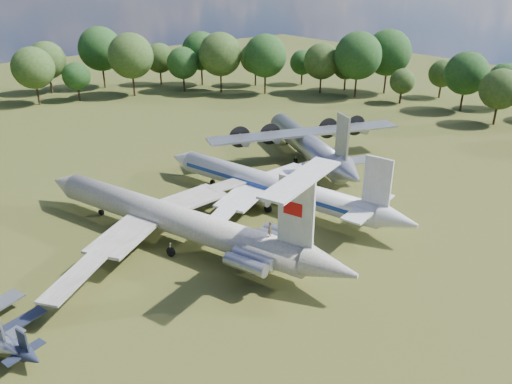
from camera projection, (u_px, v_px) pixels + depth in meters
ground at (182, 242)px, 62.93m from camera, size 300.00×300.00×0.00m
il62_airliner at (174, 224)px, 61.97m from camera, size 53.14×60.53×4.98m
tu104_jet at (273, 190)px, 72.06m from camera, size 44.08×52.23×4.52m
an12_transport at (307, 147)px, 88.01m from camera, size 46.63×49.00×5.14m
small_prop_west at (0, 339)px, 45.11m from camera, size 12.84×15.16×1.90m
person_on_il62 at (270, 229)px, 53.71m from camera, size 0.72×0.57×1.75m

